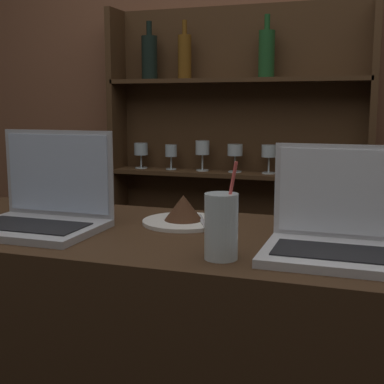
% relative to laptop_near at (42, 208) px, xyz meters
% --- Properties ---
extents(back_wall, '(7.00, 0.06, 2.70)m').
position_rel_laptop_near_xyz_m(back_wall, '(0.31, 1.44, 0.31)').
color(back_wall, brown).
rests_on(back_wall, ground_plane).
extents(back_shelf, '(1.26, 0.18, 1.76)m').
position_rel_laptop_near_xyz_m(back_shelf, '(0.16, 1.36, -0.11)').
color(back_shelf, '#472D19').
rests_on(back_shelf, ground_plane).
extents(laptop_near, '(0.32, 0.25, 0.25)m').
position_rel_laptop_near_xyz_m(laptop_near, '(0.00, 0.00, 0.00)').
color(laptop_near, '#ADADB2').
rests_on(laptop_near, bar_counter).
extents(laptop_far, '(0.33, 0.24, 0.23)m').
position_rel_laptop_near_xyz_m(laptop_far, '(0.75, -0.01, -0.00)').
color(laptop_far, silver).
rests_on(laptop_far, bar_counter).
extents(cake_plate, '(0.22, 0.22, 0.08)m').
position_rel_laptop_near_xyz_m(cake_plate, '(0.33, 0.16, -0.03)').
color(cake_plate, silver).
rests_on(cake_plate, bar_counter).
extents(water_glass, '(0.07, 0.07, 0.20)m').
position_rel_laptop_near_xyz_m(water_glass, '(0.51, -0.12, 0.02)').
color(water_glass, silver).
rests_on(water_glass, bar_counter).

